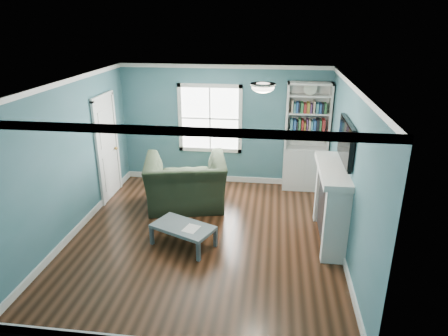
# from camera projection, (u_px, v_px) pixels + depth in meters

# --- Properties ---
(floor) EXTENTS (5.00, 5.00, 0.00)m
(floor) POSITION_uv_depth(u_px,v_px,m) (205.00, 236.00, 6.83)
(floor) COLOR black
(floor) RESTS_ON ground
(room_walls) EXTENTS (5.00, 5.00, 5.00)m
(room_walls) POSITION_uv_depth(u_px,v_px,m) (203.00, 149.00, 6.27)
(room_walls) COLOR #31656B
(room_walls) RESTS_ON ground
(trim) EXTENTS (4.50, 5.00, 2.60)m
(trim) POSITION_uv_depth(u_px,v_px,m) (204.00, 169.00, 6.39)
(trim) COLOR white
(trim) RESTS_ON ground
(window) EXTENTS (1.40, 0.06, 1.50)m
(window) POSITION_uv_depth(u_px,v_px,m) (210.00, 119.00, 8.65)
(window) COLOR white
(window) RESTS_ON room_walls
(bookshelf) EXTENTS (0.90, 0.35, 2.31)m
(bookshelf) POSITION_uv_depth(u_px,v_px,m) (306.00, 148.00, 8.42)
(bookshelf) COLOR silver
(bookshelf) RESTS_ON ground
(fireplace) EXTENTS (0.44, 1.58, 1.30)m
(fireplace) POSITION_uv_depth(u_px,v_px,m) (331.00, 205.00, 6.54)
(fireplace) COLOR black
(fireplace) RESTS_ON ground
(tv) EXTENTS (0.06, 1.10, 0.65)m
(tv) POSITION_uv_depth(u_px,v_px,m) (346.00, 142.00, 6.13)
(tv) COLOR black
(tv) RESTS_ON fireplace
(door) EXTENTS (0.12, 0.98, 2.17)m
(door) POSITION_uv_depth(u_px,v_px,m) (107.00, 147.00, 8.01)
(door) COLOR silver
(door) RESTS_ON ground
(ceiling_fixture) EXTENTS (0.38, 0.38, 0.15)m
(ceiling_fixture) POSITION_uv_depth(u_px,v_px,m) (263.00, 87.00, 5.90)
(ceiling_fixture) COLOR white
(ceiling_fixture) RESTS_ON room_walls
(light_switch) EXTENTS (0.08, 0.01, 0.12)m
(light_switch) POSITION_uv_depth(u_px,v_px,m) (157.00, 128.00, 8.89)
(light_switch) COLOR white
(light_switch) RESTS_ON room_walls
(recliner) EXTENTS (1.70, 1.29, 1.32)m
(recliner) POSITION_uv_depth(u_px,v_px,m) (186.00, 175.00, 7.70)
(recliner) COLOR #1F2D1C
(recliner) RESTS_ON ground
(coffee_table) EXTENTS (1.12, 0.90, 0.36)m
(coffee_table) POSITION_uv_depth(u_px,v_px,m) (183.00, 228.00, 6.46)
(coffee_table) COLOR #464F54
(coffee_table) RESTS_ON ground
(paper_sheet) EXTENTS (0.29, 0.33, 0.00)m
(paper_sheet) POSITION_uv_depth(u_px,v_px,m) (191.00, 229.00, 6.35)
(paper_sheet) COLOR white
(paper_sheet) RESTS_ON coffee_table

